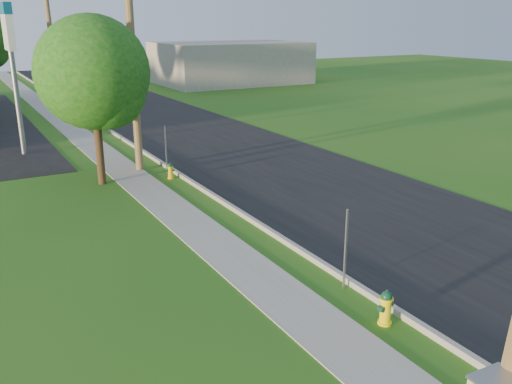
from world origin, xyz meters
TOP-DOWN VIEW (x-y plane):
  - road at (4.50, 10.00)m, footprint 8.00×120.00m
  - curb at (0.50, 10.00)m, footprint 0.15×120.00m
  - sidewalk at (-1.25, 10.00)m, footprint 1.50×120.00m
  - utility_pole_mid at (-0.60, 17.00)m, footprint 1.40×0.32m
  - utility_pole_far at (-0.60, 35.00)m, footprint 1.40×0.32m
  - sign_post_near at (0.25, 4.20)m, footprint 0.05×0.04m
  - sign_post_mid at (0.25, 16.00)m, footprint 0.05×0.04m
  - sign_post_far at (0.25, 28.20)m, footprint 0.05×0.04m
  - price_pylon at (-4.50, 22.50)m, footprint 0.34×2.04m
  - distant_building at (18.00, 45.00)m, footprint 14.00×10.00m
  - tree_verge at (-2.42, 15.68)m, footprint 4.20×4.20m
  - hydrant_near at (0.00, 2.51)m, footprint 0.41×0.37m
  - hydrant_mid at (0.05, 15.08)m, footprint 0.34×0.31m
  - hydrant_far at (0.04, 28.15)m, footprint 0.36×0.32m

SIDE VIEW (x-z plane):
  - road at x=4.50m, z-range 0.00..0.02m
  - sidewalk at x=-1.25m, z-range 0.00..0.03m
  - curb at x=0.50m, z-range 0.00..0.15m
  - hydrant_mid at x=0.05m, z-range -0.01..0.66m
  - hydrant_far at x=0.04m, z-range -0.01..0.69m
  - hydrant_near at x=0.00m, z-range -0.01..0.79m
  - sign_post_near at x=0.25m, z-range 0.00..2.00m
  - sign_post_mid at x=0.25m, z-range 0.00..2.00m
  - sign_post_far at x=0.25m, z-range 0.00..2.00m
  - distant_building at x=18.00m, z-range 0.00..4.00m
  - tree_verge at x=-2.42m, z-range 0.92..7.29m
  - utility_pole_far at x=-0.60m, z-range 0.05..9.56m
  - utility_pole_mid at x=-0.60m, z-range 0.05..9.85m
  - price_pylon at x=-4.50m, z-range 2.01..8.86m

